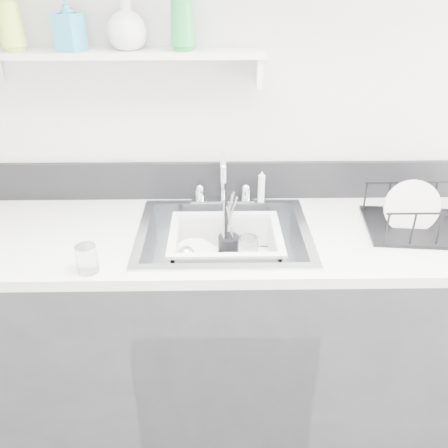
{
  "coord_description": "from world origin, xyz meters",
  "views": [
    {
      "loc": [
        -0.02,
        -0.35,
        1.79
      ],
      "look_at": [
        0.0,
        1.14,
        0.98
      ],
      "focal_mm": 38.0,
      "sensor_mm": 36.0,
      "label": 1
    }
  ],
  "objects_px": {
    "sink": "(224,252)",
    "dish_rack": "(425,212)",
    "counter_run": "(224,327)",
    "wash_tub": "(225,250)"
  },
  "relations": [
    {
      "from": "counter_run",
      "to": "sink",
      "type": "bearing_deg",
      "value": 0.0
    },
    {
      "from": "sink",
      "to": "wash_tub",
      "type": "height_order",
      "value": "sink"
    },
    {
      "from": "sink",
      "to": "dish_rack",
      "type": "bearing_deg",
      "value": 0.88
    },
    {
      "from": "dish_rack",
      "to": "wash_tub",
      "type": "bearing_deg",
      "value": -173.64
    },
    {
      "from": "counter_run",
      "to": "dish_rack",
      "type": "relative_size",
      "value": 7.85
    },
    {
      "from": "wash_tub",
      "to": "dish_rack",
      "type": "relative_size",
      "value": 1.03
    },
    {
      "from": "sink",
      "to": "wash_tub",
      "type": "relative_size",
      "value": 1.52
    },
    {
      "from": "sink",
      "to": "dish_rack",
      "type": "xyz_separation_m",
      "value": [
        0.74,
        0.01,
        0.16
      ]
    },
    {
      "from": "counter_run",
      "to": "sink",
      "type": "relative_size",
      "value": 5.0
    },
    {
      "from": "counter_run",
      "to": "wash_tub",
      "type": "bearing_deg",
      "value": 47.9
    }
  ]
}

